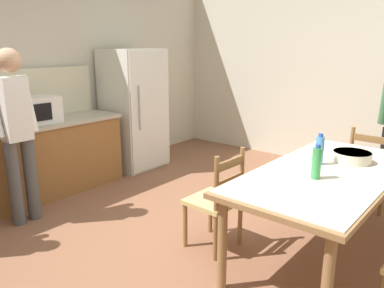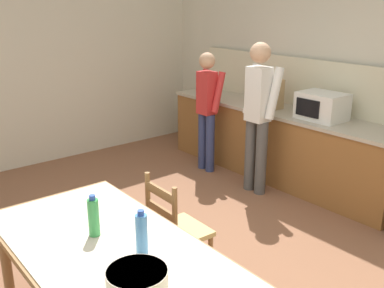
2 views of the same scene
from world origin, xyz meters
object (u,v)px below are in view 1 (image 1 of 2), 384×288
(microwave, at_px, (34,110))
(serving_bowl, at_px, (352,156))
(dining_table, at_px, (327,179))
(refrigerator, at_px, (134,109))
(chair_head_end, at_px, (370,169))
(bottle_near_centre, at_px, (317,163))
(person_at_counter, at_px, (16,128))
(bottle_off_centre, at_px, (320,150))
(chair_side_far_left, at_px, (217,201))

(microwave, xyz_separation_m, serving_bowl, (1.16, -3.18, -0.21))
(microwave, bearing_deg, dining_table, -75.46)
(dining_table, xyz_separation_m, serving_bowl, (0.36, -0.08, 0.13))
(refrigerator, height_order, serving_bowl, refrigerator)
(microwave, xyz_separation_m, chair_head_end, (2.11, -3.12, -0.59))
(bottle_near_centre, height_order, serving_bowl, bottle_near_centre)
(refrigerator, height_order, person_at_counter, person_at_counter)
(serving_bowl, bearing_deg, chair_head_end, 3.76)
(microwave, distance_m, chair_head_end, 3.81)
(dining_table, xyz_separation_m, person_at_counter, (-1.28, 2.58, 0.28))
(bottle_off_centre, relative_size, serving_bowl, 0.84)
(bottle_off_centre, xyz_separation_m, serving_bowl, (0.25, -0.20, -0.07))
(refrigerator, distance_m, chair_side_far_left, 2.60)
(microwave, xyz_separation_m, bottle_off_centre, (0.91, -2.98, -0.14))
(microwave, bearing_deg, chair_head_end, -55.85)
(microwave, bearing_deg, person_at_counter, -132.27)
(serving_bowl, xyz_separation_m, chair_side_far_left, (-0.81, 0.85, -0.38))
(refrigerator, distance_m, bottle_off_centre, 3.02)
(chair_side_far_left, bearing_deg, chair_head_end, 157.46)
(serving_bowl, bearing_deg, dining_table, 167.91)
(bottle_off_centre, bearing_deg, bottle_near_centre, -161.93)
(dining_table, relative_size, person_at_counter, 1.18)
(bottle_off_centre, distance_m, chair_head_end, 1.30)
(chair_head_end, bearing_deg, refrigerator, 13.12)
(dining_table, bearing_deg, person_at_counter, 116.28)
(microwave, relative_size, chair_side_far_left, 0.55)
(dining_table, height_order, person_at_counter, person_at_counter)
(refrigerator, relative_size, serving_bowl, 5.34)
(refrigerator, xyz_separation_m, person_at_counter, (-1.96, -0.50, 0.12))
(bottle_off_centre, height_order, chair_head_end, bottle_off_centre)
(dining_table, distance_m, chair_side_far_left, 0.93)
(bottle_off_centre, bearing_deg, refrigerator, 78.91)
(refrigerator, xyz_separation_m, bottle_near_centre, (-0.94, -3.08, 0.04))
(chair_side_far_left, bearing_deg, bottle_off_centre, 131.69)
(refrigerator, bearing_deg, dining_table, -102.51)
(chair_side_far_left, bearing_deg, person_at_counter, -63.72)
(dining_table, relative_size, bottle_off_centre, 7.57)
(dining_table, bearing_deg, microwave, 104.54)
(dining_table, height_order, chair_head_end, chair_head_end)
(chair_head_end, bearing_deg, dining_table, 91.13)
(bottle_near_centre, bearing_deg, chair_side_far_left, 104.16)
(bottle_off_centre, bearing_deg, serving_bowl, -37.77)
(refrigerator, bearing_deg, bottle_near_centre, -106.94)
(refrigerator, distance_m, person_at_counter, 2.03)
(bottle_off_centre, height_order, chair_side_far_left, bottle_off_centre)
(serving_bowl, relative_size, chair_head_end, 0.35)
(dining_table, distance_m, person_at_counter, 2.90)
(chair_head_end, relative_size, person_at_counter, 0.53)
(chair_side_far_left, xyz_separation_m, person_at_counter, (-0.83, 1.81, 0.53))
(person_at_counter, bearing_deg, refrigerator, -75.71)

